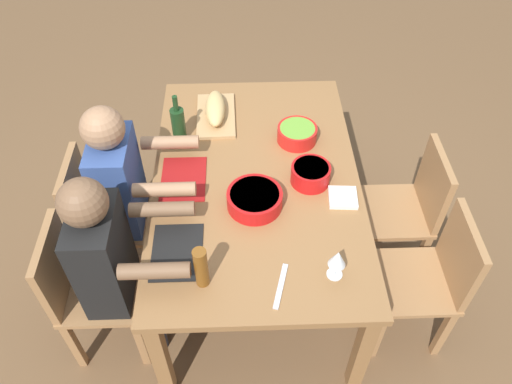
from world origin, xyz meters
TOP-DOWN VIEW (x-y plane):
  - ground_plane at (0.00, 0.00)m, footprint 8.00×8.00m
  - dining_table at (0.00, 0.00)m, footprint 1.69×1.07m
  - chair_near_center at (0.00, -0.86)m, footprint 0.40×0.40m
  - diner_near_center at (0.00, -0.67)m, footprint 0.41×0.53m
  - chair_far_center at (0.00, 0.86)m, footprint 0.40×0.40m
  - chair_far_right at (0.47, 0.86)m, footprint 0.40×0.40m
  - chair_near_right at (0.47, -0.86)m, footprint 0.40×0.40m
  - diner_near_right at (0.47, -0.67)m, footprint 0.41×0.53m
  - serving_bowl_greens at (0.19, -0.01)m, footprint 0.27×0.27m
  - serving_bowl_salad at (-0.29, 0.24)m, footprint 0.22×0.22m
  - serving_bowl_pasta at (0.04, 0.28)m, footprint 0.20×0.20m
  - cutting_board at (-0.51, -0.22)m, footprint 0.40×0.23m
  - bread_loaf at (-0.51, -0.22)m, footprint 0.32×0.12m
  - wine_bottle at (-0.32, -0.41)m, footprint 0.08×0.08m
  - beer_bottle at (0.63, -0.25)m, footprint 0.06×0.06m
  - wine_glass at (0.61, 0.32)m, footprint 0.08×0.08m
  - placemat_near_center at (0.00, -0.38)m, footprint 0.32×0.23m
  - placemat_near_right at (0.47, -0.38)m, footprint 0.32×0.23m
  - carving_knife at (0.66, 0.08)m, footprint 0.23×0.08m
  - napkin_stack at (0.17, 0.43)m, footprint 0.15×0.15m

SIDE VIEW (x-z plane):
  - ground_plane at x=0.00m, z-range 0.00..0.00m
  - chair_near_center at x=0.00m, z-range 0.06..0.91m
  - chair_far_center at x=0.00m, z-range 0.06..0.91m
  - chair_far_right at x=0.47m, z-range 0.06..0.91m
  - chair_near_right at x=0.47m, z-range 0.06..0.91m
  - dining_table at x=0.00m, z-range 0.29..1.03m
  - diner_near_center at x=0.00m, z-range 0.10..1.30m
  - diner_near_right at x=0.47m, z-range 0.10..1.30m
  - placemat_near_center at x=0.00m, z-range 0.74..0.75m
  - placemat_near_right at x=0.47m, z-range 0.74..0.75m
  - carving_knife at x=0.66m, z-range 0.74..0.75m
  - cutting_board at x=-0.51m, z-range 0.74..0.76m
  - napkin_stack at x=0.17m, z-range 0.74..0.76m
  - serving_bowl_greens at x=0.19m, z-range 0.75..0.83m
  - serving_bowl_salad at x=-0.29m, z-range 0.75..0.83m
  - serving_bowl_pasta at x=0.04m, z-range 0.75..0.85m
  - bread_loaf at x=-0.51m, z-range 0.76..0.85m
  - wine_bottle at x=-0.32m, z-range 0.70..0.99m
  - beer_bottle at x=0.63m, z-range 0.74..0.96m
  - wine_glass at x=0.61m, z-range 0.77..0.94m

